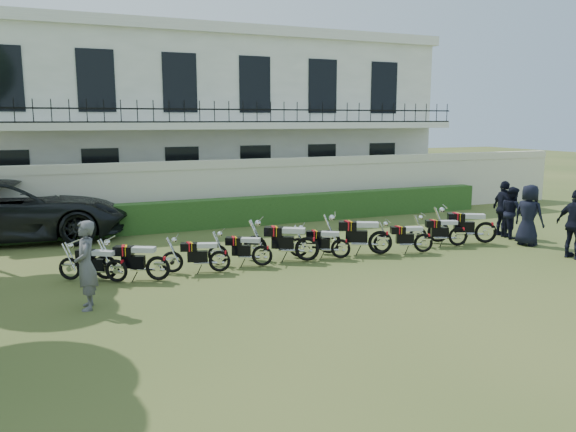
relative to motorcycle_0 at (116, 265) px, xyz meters
name	(u,v)px	position (x,y,z in m)	size (l,w,h in m)	color
ground	(337,277)	(4.94, -1.53, -0.43)	(100.00, 100.00, 0.00)	#364A1D
perimeter_wall	(236,190)	(4.94, 6.47, 0.74)	(30.00, 0.35, 2.30)	beige
hedge	(269,210)	(5.94, 5.67, 0.07)	(18.00, 0.60, 1.00)	#214418
building	(195,120)	(4.94, 12.43, 3.28)	(20.40, 9.60, 7.40)	white
motorcycle_0	(116,265)	(0.00, 0.00, 0.00)	(1.49, 0.96, 0.93)	black
motorcycle_1	(158,262)	(0.91, -0.24, 0.03)	(1.67, 0.95, 1.00)	black
motorcycle_2	(220,256)	(2.44, -0.07, 0.00)	(1.63, 0.71, 0.92)	black
motorcycle_3	(262,251)	(3.60, 0.05, 0.00)	(1.53, 0.88, 0.92)	black
motorcycle_4	(307,243)	(4.87, 0.05, 0.09)	(1.81, 1.14, 1.12)	black
motorcycle_5	(341,244)	(5.84, -0.02, -0.01)	(1.49, 0.93, 0.92)	black
motorcycle_6	(380,237)	(7.06, -0.05, 0.10)	(1.91, 1.08, 1.14)	black
motorcycle_7	(424,238)	(8.33, -0.31, 0.00)	(1.64, 0.74, 0.93)	black
motorcycle_8	(458,232)	(9.78, -0.02, 0.02)	(1.66, 0.81, 0.96)	black
motorcycle_9	(486,227)	(10.78, -0.07, 0.09)	(1.87, 1.08, 1.13)	black
suv	(12,210)	(-2.44, 6.06, 0.53)	(3.18, 6.89, 1.92)	black
inspector	(86,265)	(-0.73, -1.63, 0.47)	(0.65, 0.43, 1.79)	#5C5B61
officer_2	(576,224)	(11.73, -2.41, 0.52)	(1.11, 0.46, 1.90)	black
officer_3	(529,215)	(11.83, -0.67, 0.49)	(0.90, 0.58, 1.83)	black
officer_4	(512,212)	(12.17, 0.32, 0.39)	(0.80, 0.62, 1.64)	black
officer_5	(504,209)	(12.12, 0.65, 0.47)	(1.05, 0.44, 1.80)	black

